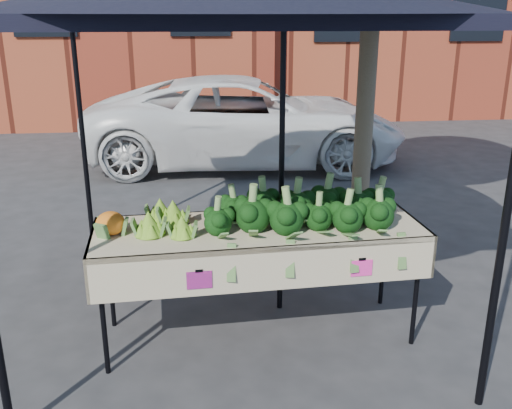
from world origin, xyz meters
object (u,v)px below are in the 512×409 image
object	(u,v)px
canopy	(236,149)
table	(259,282)
street_tree	(371,5)
vehicle	(245,1)

from	to	relation	value
canopy	table	bearing A→B (deg)	-75.17
table	canopy	xyz separation A→B (m)	(-0.13, 0.48, 0.92)
street_tree	table	bearing A→B (deg)	-132.29
table	canopy	bearing A→B (deg)	104.83
canopy	vehicle	xyz separation A→B (m)	(0.48, 4.79, 1.16)
vehicle	street_tree	world-z (taller)	vehicle
canopy	vehicle	world-z (taller)	vehicle
canopy	street_tree	bearing A→B (deg)	30.63
vehicle	canopy	bearing A→B (deg)	177.36
table	street_tree	bearing A→B (deg)	47.71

